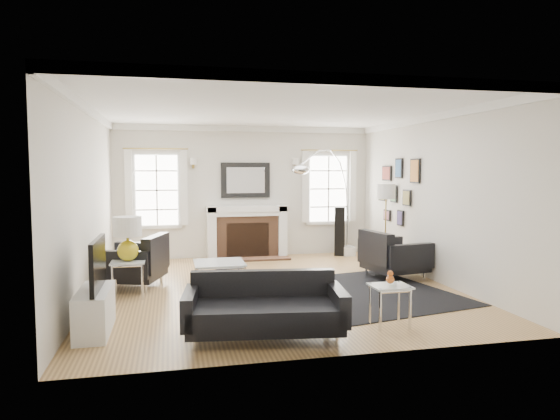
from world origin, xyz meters
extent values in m
plane|color=olive|center=(0.00, 0.00, 0.00)|extent=(6.00, 6.00, 0.00)
cube|color=beige|center=(0.00, 3.00, 1.40)|extent=(5.50, 0.04, 2.80)
cube|color=beige|center=(0.00, -3.00, 1.40)|extent=(5.50, 0.04, 2.80)
cube|color=beige|center=(-2.75, 0.00, 1.40)|extent=(0.04, 6.00, 2.80)
cube|color=beige|center=(2.75, 0.00, 1.40)|extent=(0.04, 6.00, 2.80)
cube|color=white|center=(0.00, 0.00, 2.80)|extent=(5.50, 6.00, 0.02)
cube|color=white|center=(0.00, 0.00, 2.74)|extent=(5.50, 6.00, 0.12)
cube|color=white|center=(-0.75, 2.80, 0.55)|extent=(0.18, 0.38, 1.10)
cube|color=white|center=(0.75, 2.80, 0.55)|extent=(0.18, 0.38, 1.10)
cube|color=white|center=(0.00, 2.80, 1.05)|extent=(1.70, 0.38, 0.12)
cube|color=white|center=(0.00, 2.80, 0.95)|extent=(1.50, 0.34, 0.10)
cube|color=brown|center=(0.00, 2.82, 0.45)|extent=(1.30, 0.30, 0.90)
cube|color=black|center=(0.00, 2.72, 0.38)|extent=(0.90, 0.10, 0.76)
cube|color=brown|center=(0.00, 2.55, 0.02)|extent=(1.70, 0.50, 0.04)
cube|color=black|center=(0.00, 2.96, 1.65)|extent=(1.05, 0.06, 0.75)
cube|color=white|center=(0.00, 2.92, 1.65)|extent=(0.82, 0.02, 0.55)
cube|color=white|center=(-1.85, 2.97, 1.45)|extent=(1.00, 0.05, 1.60)
cube|color=white|center=(-1.85, 2.94, 1.45)|extent=(0.84, 0.02, 1.44)
cube|color=white|center=(-2.40, 2.87, 1.50)|extent=(0.14, 0.05, 1.55)
cube|color=white|center=(-1.30, 2.87, 1.50)|extent=(0.14, 0.05, 1.55)
cube|color=white|center=(1.85, 2.97, 1.45)|extent=(1.00, 0.05, 1.60)
cube|color=white|center=(1.85, 2.94, 1.45)|extent=(0.84, 0.02, 1.44)
cube|color=white|center=(1.30, 2.87, 1.50)|extent=(0.14, 0.05, 1.55)
cube|color=white|center=(2.40, 2.87, 1.50)|extent=(0.14, 0.05, 1.55)
cube|color=black|center=(2.72, 0.60, 1.85)|extent=(0.03, 0.34, 0.44)
cube|color=#C97B35|center=(2.70, 0.60, 1.85)|extent=(0.01, 0.29, 0.39)
cube|color=black|center=(2.72, 1.25, 1.90)|extent=(0.03, 0.28, 0.38)
cube|color=#38639A|center=(2.70, 1.25, 1.90)|extent=(0.01, 0.23, 0.33)
cube|color=black|center=(2.72, 1.80, 1.80)|extent=(0.03, 0.40, 0.30)
cube|color=#983A2E|center=(2.70, 1.80, 1.80)|extent=(0.01, 0.35, 0.25)
cube|color=black|center=(2.72, 0.90, 1.35)|extent=(0.03, 0.30, 0.30)
cube|color=olive|center=(2.70, 0.90, 1.35)|extent=(0.01, 0.25, 0.25)
cube|color=black|center=(2.72, 1.45, 1.40)|extent=(0.03, 0.26, 0.34)
cube|color=#528958|center=(2.70, 1.45, 1.40)|extent=(0.01, 0.21, 0.29)
cube|color=black|center=(2.72, 2.00, 1.35)|extent=(0.03, 0.32, 0.24)
cube|color=#A39546|center=(2.70, 2.00, 1.35)|extent=(0.01, 0.27, 0.19)
cube|color=black|center=(2.72, 1.15, 0.95)|extent=(0.03, 0.24, 0.30)
cube|color=#3F3265|center=(2.70, 1.15, 0.95)|extent=(0.01, 0.19, 0.25)
cube|color=black|center=(2.72, 1.75, 0.95)|extent=(0.03, 0.28, 0.22)
cube|color=#965766|center=(2.70, 1.75, 0.95)|extent=(0.01, 0.23, 0.17)
cube|color=white|center=(-2.45, -1.70, 0.25)|extent=(0.35, 1.00, 0.50)
cube|color=black|center=(-2.40, -1.70, 0.80)|extent=(0.05, 1.00, 0.58)
cube|color=black|center=(0.87, -0.70, 0.01)|extent=(3.68, 3.26, 0.01)
cube|color=black|center=(-0.58, -2.32, 0.26)|extent=(1.77, 1.00, 0.28)
cube|color=black|center=(-0.53, -1.97, 0.47)|extent=(1.68, 0.35, 0.47)
cube|color=black|center=(-1.39, -2.22, 0.37)|extent=(0.23, 0.80, 0.35)
cube|color=black|center=(0.23, -2.43, 0.37)|extent=(0.23, 0.80, 0.35)
cube|color=black|center=(-2.20, 0.53, 0.31)|extent=(1.12, 1.12, 0.33)
cube|color=black|center=(-1.82, 0.41, 0.56)|extent=(0.42, 0.90, 0.56)
cube|color=black|center=(-2.06, 0.96, 0.45)|extent=(0.89, 0.40, 0.42)
cube|color=black|center=(-2.34, 0.11, 0.45)|extent=(0.89, 0.40, 0.42)
cube|color=black|center=(2.20, 0.27, 0.31)|extent=(1.02, 1.02, 0.33)
cube|color=black|center=(1.81, 0.20, 0.55)|extent=(0.31, 0.89, 0.55)
cube|color=black|center=(2.28, -0.16, 0.44)|extent=(0.89, 0.28, 0.42)
cube|color=black|center=(2.12, 0.71, 0.44)|extent=(0.89, 0.28, 0.42)
cube|color=silver|center=(-0.82, 0.48, 0.35)|extent=(0.81, 0.81, 0.02)
cylinder|color=silver|center=(-1.18, 0.11, 0.18)|extent=(0.04, 0.04, 0.36)
cylinder|color=silver|center=(-0.45, 0.11, 0.18)|extent=(0.04, 0.04, 0.36)
cylinder|color=silver|center=(-1.18, 0.84, 0.18)|extent=(0.04, 0.04, 0.36)
cylinder|color=silver|center=(-0.45, 0.84, 0.18)|extent=(0.04, 0.04, 0.36)
cube|color=silver|center=(-2.20, -0.10, 0.53)|extent=(0.49, 0.49, 0.02)
cylinder|color=silver|center=(-2.40, -0.30, 0.27)|extent=(0.04, 0.04, 0.54)
cylinder|color=silver|center=(-2.00, -0.30, 0.27)|extent=(0.04, 0.04, 0.54)
cylinder|color=silver|center=(-2.40, 0.11, 0.27)|extent=(0.04, 0.04, 0.54)
cylinder|color=silver|center=(-2.00, 0.11, 0.27)|extent=(0.04, 0.04, 0.54)
cube|color=silver|center=(0.95, -2.22, 0.49)|extent=(0.45, 0.38, 0.02)
cylinder|color=silver|center=(0.77, -2.37, 0.25)|extent=(0.04, 0.04, 0.50)
cylinder|color=silver|center=(1.14, -2.37, 0.25)|extent=(0.04, 0.04, 0.50)
cylinder|color=silver|center=(0.77, -2.07, 0.25)|extent=(0.04, 0.04, 0.50)
cylinder|color=silver|center=(1.14, -2.07, 0.25)|extent=(0.04, 0.04, 0.50)
sphere|color=gold|center=(-2.20, -0.10, 0.69)|extent=(0.31, 0.31, 0.31)
cylinder|color=gold|center=(-2.20, -0.10, 0.84)|extent=(0.04, 0.04, 0.12)
cylinder|color=white|center=(-2.20, -0.10, 1.05)|extent=(0.41, 0.41, 0.29)
sphere|color=#BE5318|center=(0.95, -2.22, 0.57)|extent=(0.10, 0.10, 0.10)
sphere|color=#BE5318|center=(0.95, -2.22, 0.64)|extent=(0.07, 0.07, 0.07)
cube|color=white|center=(2.20, 2.65, 0.10)|extent=(0.25, 0.39, 0.20)
ellipsoid|color=silver|center=(0.82, 1.47, 1.88)|extent=(0.34, 0.34, 0.20)
cylinder|color=#A28438|center=(2.20, 0.68, 0.02)|extent=(0.20, 0.20, 0.03)
cylinder|color=#A28438|center=(2.20, 0.68, 0.72)|extent=(0.02, 0.02, 1.43)
cylinder|color=white|center=(2.20, 0.68, 1.49)|extent=(0.33, 0.33, 0.27)
cube|color=black|center=(2.03, 2.65, 0.53)|extent=(0.28, 0.28, 1.06)
camera|label=1|loc=(-1.58, -7.63, 1.87)|focal=32.00mm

